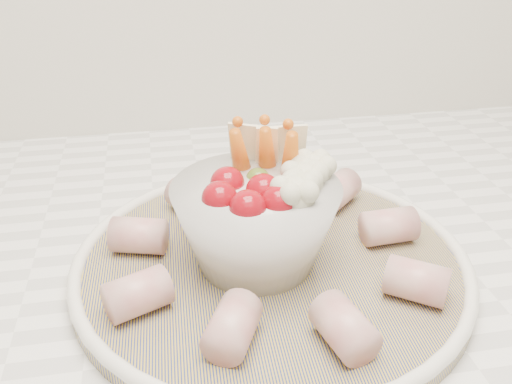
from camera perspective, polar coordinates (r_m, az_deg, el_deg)
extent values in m
cube|color=white|center=(0.58, -4.23, -6.46)|extent=(2.04, 0.62, 0.04)
cylinder|color=navy|center=(0.52, 1.53, -7.30)|extent=(0.36, 0.36, 0.01)
torus|color=white|center=(0.52, 1.54, -6.62)|extent=(0.35, 0.35, 0.01)
sphere|color=maroon|center=(0.45, -3.66, -0.68)|extent=(0.03, 0.03, 0.03)
sphere|color=maroon|center=(0.44, -0.83, -1.61)|extent=(0.03, 0.03, 0.03)
sphere|color=maroon|center=(0.45, 2.31, -1.05)|extent=(0.03, 0.03, 0.03)
sphere|color=maroon|center=(0.48, -2.88, 0.85)|extent=(0.03, 0.03, 0.03)
sphere|color=maroon|center=(0.47, 0.73, 0.10)|extent=(0.03, 0.03, 0.03)
sphere|color=#526B23|center=(0.49, 0.19, 1.20)|extent=(0.02, 0.02, 0.02)
cone|color=#CA5C13|center=(0.50, -1.59, 3.30)|extent=(0.04, 0.05, 0.07)
cone|color=#CA5C13|center=(0.50, 1.10, 3.52)|extent=(0.03, 0.05, 0.07)
cone|color=#CA5C13|center=(0.49, 3.45, 3.02)|extent=(0.03, 0.04, 0.07)
sphere|color=beige|center=(0.48, 4.82, 0.85)|extent=(0.03, 0.03, 0.03)
sphere|color=beige|center=(0.45, 3.98, -0.53)|extent=(0.03, 0.03, 0.03)
sphere|color=beige|center=(0.49, 5.67, 1.90)|extent=(0.03, 0.03, 0.03)
cube|color=#F9EDC2|center=(0.51, -0.18, 4.29)|extent=(0.05, 0.03, 0.05)
cube|color=#F9EDC2|center=(0.51, 2.47, 4.20)|extent=(0.05, 0.01, 0.05)
cylinder|color=#B95456|center=(0.54, 13.14, -3.35)|extent=(0.05, 0.04, 0.03)
cylinder|color=#B95456|center=(0.60, 8.11, 0.13)|extent=(0.06, 0.06, 0.03)
cylinder|color=#B95456|center=(0.62, 0.40, 1.43)|extent=(0.04, 0.05, 0.03)
cylinder|color=#B95456|center=(0.58, -6.46, -0.65)|extent=(0.05, 0.06, 0.03)
cylinder|color=#B95456|center=(0.53, -11.64, -4.27)|extent=(0.06, 0.04, 0.03)
cylinder|color=#B95456|center=(0.46, -11.75, -9.95)|extent=(0.06, 0.05, 0.03)
cylinder|color=#B95456|center=(0.42, -2.38, -13.31)|extent=(0.05, 0.06, 0.03)
cylinder|color=#B95456|center=(0.42, 8.82, -13.24)|extent=(0.04, 0.05, 0.03)
cylinder|color=#B95456|center=(0.48, 15.79, -8.57)|extent=(0.06, 0.05, 0.03)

